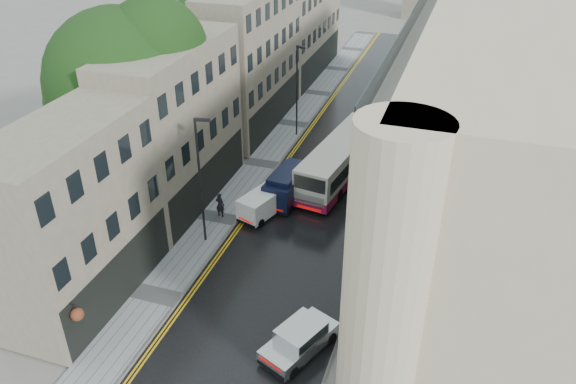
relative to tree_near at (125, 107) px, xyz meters
The scene contains 15 objects.
road 16.14m from the tree_near, 30.96° to the left, with size 9.00×85.00×0.02m, color black.
left_sidewalk 12.16m from the tree_near, 48.44° to the left, with size 2.70×85.00×0.12m, color gray.
right_sidewalk 20.59m from the tree_near, 22.73° to the left, with size 1.80×85.00×0.12m, color slate.
old_shop_row 10.50m from the tree_near, 73.04° to the left, with size 4.50×56.00×12.00m, color gray, non-canonical shape.
modern_block 23.58m from the tree_near, 14.74° to the left, with size 8.00×40.00×14.00m, color #C5B292, non-canonical shape.
tree_near is the anchor object (origin of this frame).
tree_far 13.02m from the tree_near, 88.68° to the left, with size 9.24×9.24×12.46m, color black, non-canonical shape.
cream_bus 13.36m from the tree_near, 20.53° to the left, with size 2.58×11.34×3.09m, color beige, non-canonical shape.
white_lorry 22.03m from the tree_near, 43.15° to the left, with size 2.49×8.31×4.36m, color white, non-canonical shape.
silver_hatchback 19.09m from the tree_near, 39.25° to the right, with size 1.82×4.16×1.56m, color #AFAEB3, non-canonical shape.
white_van 10.19m from the tree_near, ahead, with size 1.68×3.91×1.77m, color white, non-canonical shape.
navy_van 10.98m from the tree_near, ahead, with size 1.92×4.81×2.45m, color black, non-canonical shape.
pedestrian 8.98m from the tree_near, ahead, with size 0.64×0.42×1.75m, color black.
lamp_post_near 8.17m from the tree_near, 26.40° to the right, with size 0.93×0.21×8.30m, color black, non-canonical shape.
lamp_post_far 15.82m from the tree_near, 60.66° to the left, with size 0.89×0.20×7.88m, color black, non-canonical shape.
Camera 1 is at (8.55, -9.48, 20.87)m, focal length 35.00 mm.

